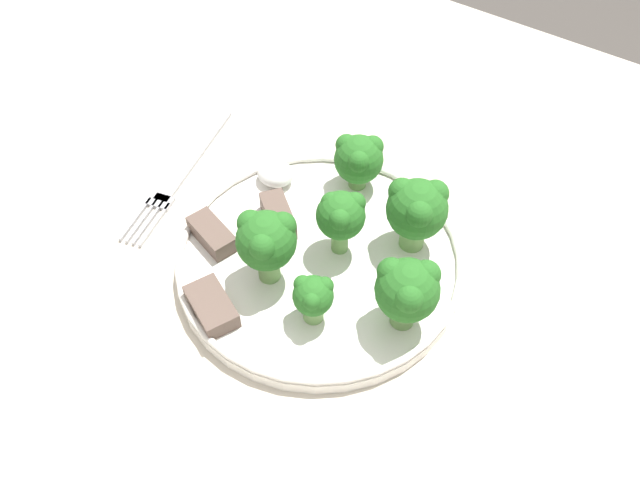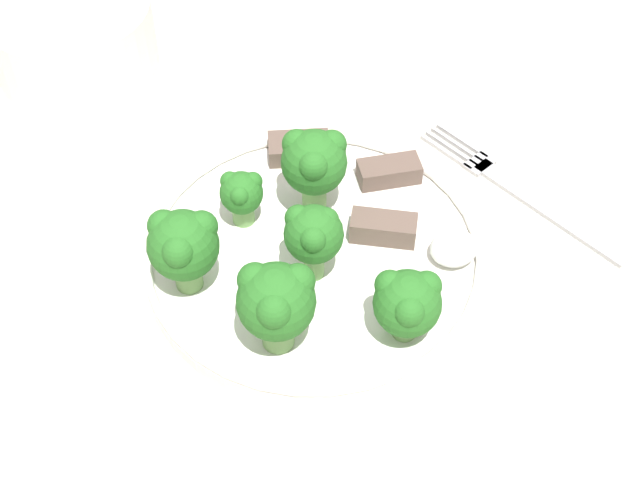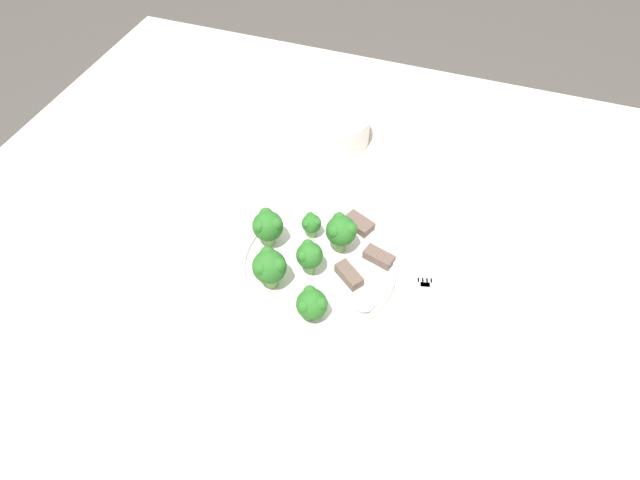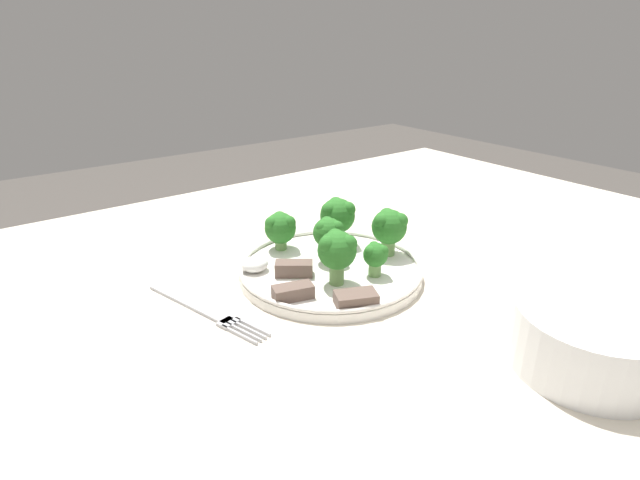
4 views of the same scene
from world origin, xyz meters
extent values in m
cube|color=beige|center=(0.00, 0.00, 0.75)|extent=(1.39, 1.09, 0.03)
cylinder|color=brown|center=(-0.64, -0.48, 0.37)|extent=(0.06, 0.06, 0.73)
cylinder|color=white|center=(0.00, -0.08, 0.77)|extent=(0.25, 0.25, 0.01)
torus|color=white|center=(0.00, -0.08, 0.78)|extent=(0.25, 0.25, 0.01)
cube|color=#B2B2B7|center=(0.19, -0.12, 0.76)|extent=(0.05, 0.14, 0.00)
cube|color=#B2B2B7|center=(0.17, -0.05, 0.76)|extent=(0.03, 0.02, 0.00)
cube|color=#B2B2B7|center=(0.17, -0.02, 0.76)|extent=(0.02, 0.05, 0.00)
cube|color=#B2B2B7|center=(0.16, -0.02, 0.76)|extent=(0.02, 0.05, 0.00)
cube|color=#B2B2B7|center=(0.16, -0.03, 0.76)|extent=(0.02, 0.05, 0.00)
cube|color=#B2B2B7|center=(0.15, -0.03, 0.76)|extent=(0.02, 0.05, 0.00)
cylinder|color=white|center=(-0.08, 0.23, 0.79)|extent=(0.15, 0.15, 0.06)
cylinder|color=white|center=(-0.08, 0.23, 0.79)|extent=(0.12, 0.12, 0.05)
cylinder|color=#709E56|center=(-0.03, -0.03, 0.78)|extent=(0.02, 0.02, 0.02)
sphere|color=#286B23|center=(-0.03, -0.03, 0.80)|extent=(0.03, 0.03, 0.03)
sphere|color=#286B23|center=(-0.02, -0.03, 0.81)|extent=(0.01, 0.01, 0.01)
sphere|color=#286B23|center=(-0.04, -0.02, 0.81)|extent=(0.01, 0.01, 0.01)
sphere|color=#286B23|center=(-0.04, -0.03, 0.81)|extent=(0.01, 0.01, 0.01)
cylinder|color=#709E56|center=(0.02, -0.04, 0.79)|extent=(0.02, 0.02, 0.03)
sphere|color=#286B23|center=(0.02, -0.04, 0.82)|extent=(0.05, 0.05, 0.05)
sphere|color=#286B23|center=(0.04, -0.04, 0.83)|extent=(0.02, 0.02, 0.02)
sphere|color=#286B23|center=(0.01, -0.02, 0.83)|extent=(0.02, 0.02, 0.02)
sphere|color=#286B23|center=(0.01, -0.05, 0.83)|extent=(0.02, 0.02, 0.02)
cylinder|color=#709E56|center=(-0.01, -0.10, 0.79)|extent=(0.01, 0.01, 0.03)
sphere|color=#286B23|center=(-0.01, -0.10, 0.81)|extent=(0.04, 0.04, 0.04)
sphere|color=#286B23|center=(0.00, -0.10, 0.82)|extent=(0.02, 0.02, 0.02)
sphere|color=#286B23|center=(-0.02, -0.09, 0.82)|extent=(0.02, 0.02, 0.02)
sphere|color=#286B23|center=(-0.02, -0.11, 0.82)|extent=(0.02, 0.02, 0.02)
cylinder|color=#709E56|center=(-0.09, -0.06, 0.78)|extent=(0.02, 0.02, 0.02)
sphere|color=#286B23|center=(-0.09, -0.06, 0.81)|extent=(0.05, 0.05, 0.05)
sphere|color=#286B23|center=(-0.08, -0.06, 0.83)|extent=(0.02, 0.02, 0.02)
sphere|color=#286B23|center=(-0.10, -0.05, 0.83)|extent=(0.02, 0.02, 0.02)
sphere|color=#286B23|center=(-0.10, -0.08, 0.83)|extent=(0.02, 0.02, 0.02)
cylinder|color=#709E56|center=(0.02, -0.17, 0.78)|extent=(0.02, 0.02, 0.02)
sphere|color=#286B23|center=(0.02, -0.17, 0.81)|extent=(0.05, 0.05, 0.05)
sphere|color=#286B23|center=(0.03, -0.17, 0.82)|extent=(0.02, 0.02, 0.02)
sphere|color=#286B23|center=(0.01, -0.16, 0.82)|extent=(0.02, 0.02, 0.02)
sphere|color=#286B23|center=(0.01, -0.18, 0.82)|extent=(0.02, 0.02, 0.02)
cylinder|color=#709E56|center=(-0.06, -0.14, 0.79)|extent=(0.02, 0.02, 0.03)
sphere|color=#286B23|center=(-0.06, -0.14, 0.82)|extent=(0.05, 0.05, 0.05)
sphere|color=#286B23|center=(-0.04, -0.14, 0.83)|extent=(0.02, 0.02, 0.02)
sphere|color=#286B23|center=(-0.07, -0.12, 0.83)|extent=(0.02, 0.02, 0.02)
sphere|color=#286B23|center=(-0.07, -0.15, 0.83)|extent=(0.02, 0.02, 0.02)
cube|color=brown|center=(0.05, -0.09, 0.78)|extent=(0.05, 0.05, 0.02)
cube|color=brown|center=(0.09, -0.04, 0.78)|extent=(0.05, 0.03, 0.02)
cube|color=brown|center=(0.04, 0.02, 0.78)|extent=(0.06, 0.05, 0.02)
ellipsoid|color=white|center=(0.09, -0.13, 0.78)|extent=(0.04, 0.03, 0.02)
camera|label=1|loc=(-0.19, 0.19, 1.20)|focal=35.00mm
camera|label=2|loc=(-0.19, -0.45, 1.27)|focal=50.00mm
camera|label=3|loc=(0.15, -0.52, 1.42)|focal=28.00mm
camera|label=4|loc=(0.37, 0.40, 1.07)|focal=28.00mm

